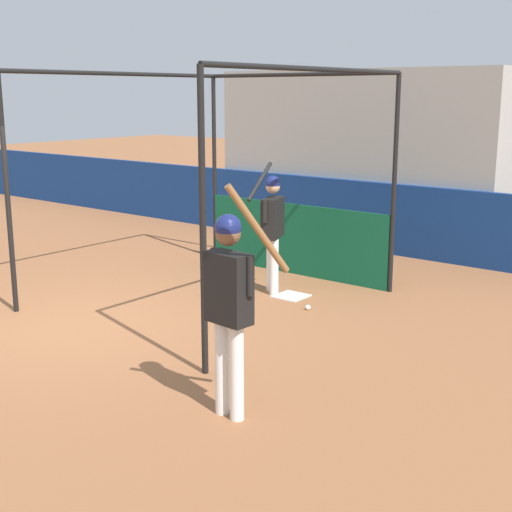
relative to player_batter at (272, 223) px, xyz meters
name	(u,v)px	position (x,y,z in m)	size (l,w,h in m)	color
ground_plane	(75,326)	(-1.00, -2.85, -1.06)	(60.00, 60.00, 0.00)	#935B38
outfield_wall	(339,213)	(-1.00, 3.44, -0.41)	(24.00, 0.12, 1.30)	navy
bleacher_section	(392,152)	(-1.00, 5.51, 0.62)	(5.95, 4.00, 3.38)	#9E9E99
batting_cage	(263,196)	(-0.40, 0.29, 0.33)	(3.59, 4.16, 3.23)	black
home_plate	(291,296)	(0.36, 0.00, -1.05)	(0.44, 0.44, 0.02)	white
player_batter	(272,223)	(0.00, 0.00, 0.00)	(0.66, 0.83, 1.89)	white
player_waiting	(230,295)	(2.25, -3.57, 0.10)	(0.80, 0.53, 2.21)	white
baseball	(308,307)	(0.93, -0.40, -1.03)	(0.07, 0.07, 0.07)	white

